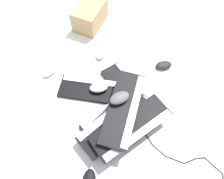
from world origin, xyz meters
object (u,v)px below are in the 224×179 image
mouse_2 (119,98)px  keyboard_5 (132,127)px  keyboard_3 (116,118)px  mouse_3 (99,88)px  keyboard_6 (124,108)px  mouse_1 (49,71)px  mouse_0 (164,65)px  mouse_5 (101,53)px  mouse_6 (128,85)px  keyboard_2 (130,91)px  keyboard_0 (95,90)px  keyboard_4 (115,122)px  cardboard_box (90,15)px  keyboard_1 (116,113)px

mouse_2 → keyboard_5: bearing=-92.4°
keyboard_3 → mouse_3: bearing=-29.0°
keyboard_6 → mouse_1: keyboard_6 is taller
mouse_0 → mouse_2: size_ratio=1.00×
mouse_5 → mouse_6: size_ratio=1.00×
mouse_5 → mouse_6: 0.32m
keyboard_2 → mouse_6: 0.05m
keyboard_0 → mouse_3: mouse_3 is taller
keyboard_0 → keyboard_4: 0.27m
mouse_5 → keyboard_3: bearing=22.2°
mouse_3 → cardboard_box: size_ratio=0.42×
mouse_1 → keyboard_3: bearing=-91.5°
keyboard_5 → mouse_0: bearing=-84.9°
keyboard_1 → mouse_1: 0.53m
mouse_1 → keyboard_4: bearing=-94.3°
keyboard_5 → cardboard_box: (0.69, -0.57, -0.02)m
mouse_0 → keyboard_4: bearing=39.9°
mouse_5 → mouse_6: bearing=44.1°
keyboard_0 → keyboard_5: (-0.32, 0.11, 0.09)m
keyboard_0 → mouse_3: 0.05m
keyboard_2 → mouse_2: mouse_2 is taller
keyboard_2 → mouse_2: size_ratio=4.21×
cardboard_box → mouse_3: bearing=131.0°
keyboard_0 → keyboard_3: (-0.21, 0.09, 0.03)m
keyboard_3 → keyboard_5: 0.13m
keyboard_5 → mouse_6: bearing=-56.0°
mouse_2 → mouse_3: bearing=105.2°
keyboard_4 → mouse_0: (-0.05, -0.52, -0.05)m
mouse_0 → mouse_6: size_ratio=1.00×
keyboard_1 → keyboard_4: bearing=117.3°
keyboard_5 → keyboard_1: bearing=-23.1°
mouse_5 → mouse_6: (-0.29, 0.13, 0.03)m
mouse_1 → mouse_3: (-0.35, -0.06, 0.03)m
keyboard_5 → keyboard_0: bearing=-18.6°
keyboard_2 → mouse_6: bearing=-33.3°
keyboard_2 → mouse_6: (0.02, -0.02, 0.04)m
keyboard_4 → mouse_5: 0.52m
mouse_0 → cardboard_box: cardboard_box is taller
mouse_5 → mouse_2: bearing=26.3°
mouse_6 → keyboard_3: bearing=62.2°
keyboard_3 → mouse_5: bearing=-45.3°
keyboard_3 → mouse_0: keyboard_3 is taller
keyboard_4 → mouse_6: size_ratio=4.22×
keyboard_3 → mouse_3: (0.19, -0.10, 0.01)m
keyboard_0 → mouse_0: size_ratio=4.21×
cardboard_box → keyboard_6: bearing=139.6°
keyboard_3 → mouse_6: size_ratio=4.16×
cardboard_box → keyboard_2: bearing=147.8°
keyboard_0 → mouse_5: mouse_5 is taller
mouse_0 → mouse_3: size_ratio=1.00×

